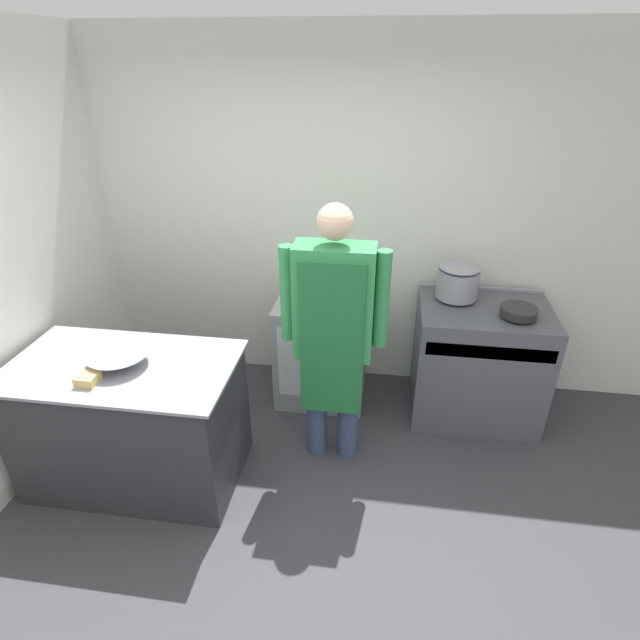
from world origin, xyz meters
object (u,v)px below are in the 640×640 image
stove (477,361)px  fridge_unit (322,348)px  mixing_bowl (119,359)px  saute_pan (519,311)px  stock_pot (458,281)px  person_cook (333,326)px  plastic_tub (88,379)px

stove → fridge_unit: (-1.19, 0.06, -0.03)m
mixing_bowl → saute_pan: saute_pan is taller
mixing_bowl → stock_pot: bearing=28.6°
stove → fridge_unit: bearing=177.0°
person_cook → saute_pan: size_ratio=7.18×
person_cook → saute_pan: bearing=22.6°
stock_pot → mixing_bowl: bearing=-151.4°
stock_pot → fridge_unit: bearing=-176.6°
fridge_unit → person_cook: size_ratio=0.48×
fridge_unit → stock_pot: 1.16m
saute_pan → stock_pot: bearing=148.7°
plastic_tub → saute_pan: size_ratio=0.45×
stock_pot → saute_pan: size_ratio=1.19×
stove → fridge_unit: stove is taller
stove → saute_pan: bearing=-32.6°
stove → mixing_bowl: mixing_bowl is taller
mixing_bowl → saute_pan: (2.44, 0.88, 0.05)m
fridge_unit → stock_pot: size_ratio=2.88×
mixing_bowl → plastic_tub: size_ratio=3.32×
fridge_unit → mixing_bowl: (-1.07, -1.06, 0.48)m
stove → plastic_tub: bearing=-152.9°
mixing_bowl → stock_pot: size_ratio=1.25×
stove → stock_pot: bearing=149.9°
person_cook → mixing_bowl: bearing=-163.1°
fridge_unit → mixing_bowl: size_ratio=2.31×
stove → mixing_bowl: bearing=-156.2°
person_cook → mixing_bowl: size_ratio=4.81×
saute_pan → fridge_unit: bearing=172.5°
plastic_tub → stock_pot: 2.51m
plastic_tub → stock_pot: stock_pot is taller
person_cook → plastic_tub: person_cook is taller
plastic_tub → stock_pot: size_ratio=0.38×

